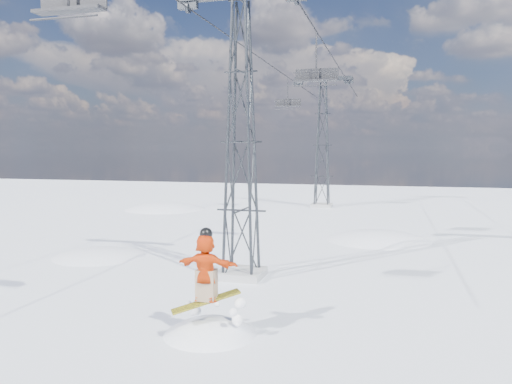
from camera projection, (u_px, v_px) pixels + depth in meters
ground at (123, 353)px, 12.85m from camera, size 120.00×120.00×0.00m
snow_terrain at (220, 358)px, 35.36m from camera, size 39.00×37.00×22.00m
lift_tower_near at (241, 143)px, 19.86m from camera, size 5.20×1.80×11.43m
lift_tower_far at (322, 146)px, 43.91m from camera, size 5.20×1.80×11.43m
haul_cables at (295, 56)px, 30.45m from camera, size 4.46×51.00×0.06m
lift_chair_near at (70, 3)px, 12.65m from camera, size 1.93×0.55×2.39m
lift_chair_mid at (316, 76)px, 24.26m from camera, size 2.12×0.61×2.62m
lift_chair_far at (288, 103)px, 39.75m from camera, size 2.06×0.59×2.56m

